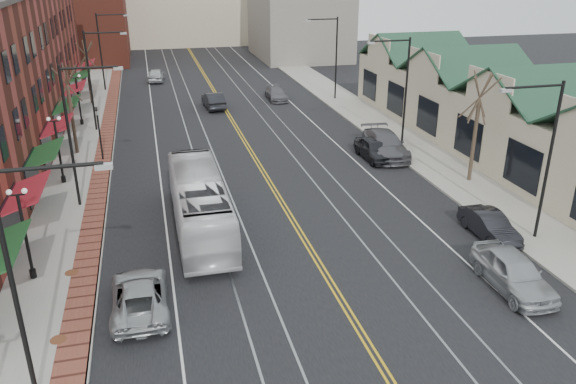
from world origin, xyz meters
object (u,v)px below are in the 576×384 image
parked_car_a (513,272)px  parked_car_d (374,149)px  parked_car_b (489,225)px  parked_suv (140,295)px  transit_bus (200,203)px  parked_car_c (385,144)px

parked_car_a → parked_car_d: bearing=90.1°
parked_car_a → parked_car_b: (1.80, 4.60, -0.15)m
parked_suv → parked_car_a: parked_car_a is taller
transit_bus → parked_car_b: size_ratio=2.71×
transit_bus → parked_suv: bearing=65.1°
transit_bus → parked_suv: transit_bus is taller
parked_car_b → parked_car_c: parked_car_c is taller
parked_car_a → parked_car_d: size_ratio=1.08×
parked_car_c → parked_suv: bearing=-132.9°
parked_car_b → parked_car_c: size_ratio=0.68×
transit_bus → parked_car_a: size_ratio=2.29×
parked_suv → parked_car_d: size_ratio=1.11×
parked_car_d → parked_suv: bearing=-138.4°
parked_suv → parked_car_b: (17.47, 2.31, -0.02)m
transit_bus → parked_car_a: bearing=144.0°
transit_bus → parked_suv: (-3.17, -6.81, -0.84)m
parked_car_a → transit_bus: bearing=146.6°
transit_bus → parked_car_a: transit_bus is taller
parked_car_b → parked_car_d: bearing=94.8°
parked_suv → parked_car_d: bearing=-137.5°
transit_bus → parked_car_c: 16.86m
transit_bus → parked_car_b: (14.30, -4.50, -0.86)m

